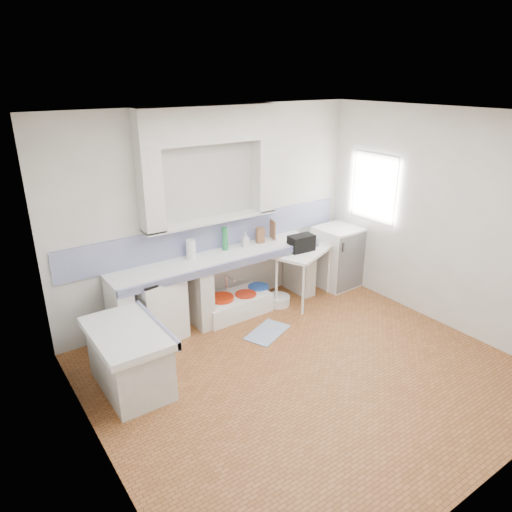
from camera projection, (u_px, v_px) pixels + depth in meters
floor at (307, 373)px, 5.26m from camera, size 4.50×4.50×0.00m
ceiling at (319, 115)px, 4.24m from camera, size 4.50×4.50×0.00m
wall_back at (214, 213)px, 6.27m from camera, size 4.50×0.00×4.50m
wall_front at (504, 345)px, 3.22m from camera, size 4.50×0.00×4.50m
wall_left at (90, 320)px, 3.55m from camera, size 0.00×4.50×4.50m
wall_right at (444, 221)px, 5.95m from camera, size 0.00×4.50×4.50m
alcove_mass at (208, 125)px, 5.70m from camera, size 1.90×0.25×0.45m
window_frame at (382, 186)px, 6.89m from camera, size 0.35×0.86×1.06m
lace_valance at (378, 162)px, 6.67m from camera, size 0.01×0.84×0.24m
counter_slab at (220, 259)px, 6.19m from camera, size 3.00×0.60×0.08m
counter_lip at (231, 265)px, 5.98m from camera, size 3.00×0.04×0.10m
counter_pier_left at (121, 318)px, 5.61m from camera, size 0.20×0.55×0.82m
counter_pier_mid at (198, 296)px, 6.17m from camera, size 0.20×0.55×0.82m
counter_pier_right at (299, 266)px, 7.10m from camera, size 0.20×0.55×0.82m
peninsula_top at (127, 333)px, 4.80m from camera, size 0.70×1.10×0.08m
peninsula_base at (130, 362)px, 4.93m from camera, size 0.60×1.00×0.62m
peninsula_lip at (157, 324)px, 4.97m from camera, size 0.04×1.10×0.10m
backsplash at (215, 235)px, 6.37m from camera, size 4.27×0.03×0.40m
stove at (156, 308)px, 5.84m from camera, size 0.67×0.66×0.83m
sink at (234, 306)px, 6.53m from camera, size 1.00×0.55×0.24m
side_table at (303, 275)px, 6.84m from camera, size 1.08×0.85×0.04m
fridge at (337, 257)px, 7.31m from camera, size 0.64×0.64×0.95m
bucket_red at (222, 307)px, 6.42m from camera, size 0.36×0.36×0.31m
bucket_orange at (246, 303)px, 6.56m from camera, size 0.31×0.31×0.28m
bucket_blue at (258, 295)px, 6.79m from camera, size 0.31×0.31×0.28m
basin_white at (278, 300)px, 6.80m from camera, size 0.39×0.39×0.13m
water_bottle_a at (221, 300)px, 6.61m from camera, size 0.09×0.09×0.30m
water_bottle_b at (229, 299)px, 6.69m from camera, size 0.09×0.09×0.26m
black_bag at (301, 243)px, 6.62m from camera, size 0.38×0.23×0.23m
green_bottle_a at (225, 239)px, 6.32m from camera, size 0.08×0.08×0.33m
green_bottle_b at (226, 240)px, 6.34m from camera, size 0.08×0.08×0.29m
knife_block at (260, 235)px, 6.62m from camera, size 0.13×0.11×0.22m
cutting_board at (273, 230)px, 6.77m from camera, size 0.07×0.20×0.28m
paper_towel at (191, 249)px, 6.06m from camera, size 0.14×0.14×0.25m
soap_bottle at (246, 240)px, 6.47m from camera, size 0.11×0.11×0.20m
rug at (267, 332)px, 6.07m from camera, size 0.72×0.57×0.01m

